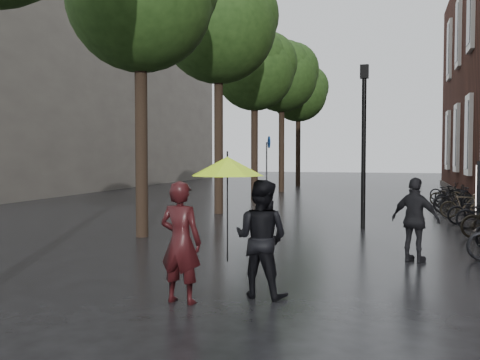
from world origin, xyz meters
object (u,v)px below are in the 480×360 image
(person_burgundy, at_px, (181,242))
(pedestrian_walking, at_px, (415,220))
(parked_bicycles, at_px, (472,208))
(person_black, at_px, (261,238))
(lamp_post, at_px, (364,130))

(person_burgundy, relative_size, pedestrian_walking, 1.05)
(pedestrian_walking, relative_size, parked_bicycles, 0.09)
(person_burgundy, relative_size, person_black, 1.00)
(person_burgundy, relative_size, lamp_post, 0.38)
(pedestrian_walking, xyz_separation_m, parked_bicycles, (1.97, 7.26, -0.39))
(person_burgundy, height_order, person_black, person_burgundy)
(person_black, distance_m, lamp_post, 8.65)
(lamp_post, bearing_deg, parked_bicycles, 36.26)
(parked_bicycles, bearing_deg, pedestrian_walking, -105.15)
(person_black, relative_size, pedestrian_walking, 1.05)
(parked_bicycles, height_order, lamp_post, lamp_post)
(person_burgundy, bearing_deg, parked_bicycles, -107.62)
(pedestrian_walking, height_order, parked_bicycles, pedestrian_walking)
(parked_bicycles, bearing_deg, person_black, -111.91)
(person_black, bearing_deg, person_burgundy, 43.25)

